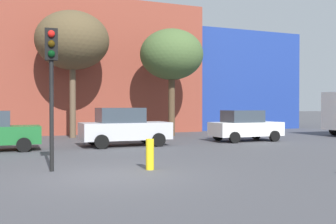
{
  "coord_description": "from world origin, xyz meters",
  "views": [
    {
      "loc": [
        -2.52,
        -10.25,
        1.87
      ],
      "look_at": [
        4.99,
        8.28,
        1.56
      ],
      "focal_mm": 41.72,
      "sensor_mm": 36.0,
      "label": 1
    }
  ],
  "objects_px": {
    "bare_tree_1": "(172,55)",
    "parked_car_2": "(124,127)",
    "parked_car_3": "(245,126)",
    "traffic_light_island": "(51,67)",
    "bare_tree_2": "(72,41)",
    "bollard_yellow_0": "(150,154)"
  },
  "relations": [
    {
      "from": "bare_tree_2",
      "to": "traffic_light_island",
      "type": "bearing_deg",
      "value": -101.13
    },
    {
      "from": "bare_tree_1",
      "to": "parked_car_2",
      "type": "bearing_deg",
      "value": -132.57
    },
    {
      "from": "parked_car_3",
      "to": "traffic_light_island",
      "type": "distance_m",
      "value": 12.34
    },
    {
      "from": "traffic_light_island",
      "to": "bare_tree_1",
      "type": "bearing_deg",
      "value": 147.1
    },
    {
      "from": "bare_tree_1",
      "to": "bare_tree_2",
      "type": "relative_size",
      "value": 0.9
    },
    {
      "from": "bare_tree_2",
      "to": "bollard_yellow_0",
      "type": "distance_m",
      "value": 13.6
    },
    {
      "from": "bare_tree_1",
      "to": "bollard_yellow_0",
      "type": "bearing_deg",
      "value": -115.41
    },
    {
      "from": "parked_car_3",
      "to": "bollard_yellow_0",
      "type": "relative_size",
      "value": 4.19
    },
    {
      "from": "traffic_light_island",
      "to": "bare_tree_1",
      "type": "distance_m",
      "value": 13.86
    },
    {
      "from": "bare_tree_1",
      "to": "bare_tree_2",
      "type": "xyz_separation_m",
      "value": [
        -5.95,
        0.83,
        0.63
      ]
    },
    {
      "from": "parked_car_2",
      "to": "bare_tree_2",
      "type": "relative_size",
      "value": 0.56
    },
    {
      "from": "traffic_light_island",
      "to": "bollard_yellow_0",
      "type": "bearing_deg",
      "value": 78.05
    },
    {
      "from": "parked_car_2",
      "to": "bare_tree_2",
      "type": "xyz_separation_m",
      "value": [
        -1.53,
        5.65,
        4.79
      ]
    },
    {
      "from": "parked_car_3",
      "to": "bare_tree_1",
      "type": "distance_m",
      "value": 6.79
    },
    {
      "from": "bare_tree_1",
      "to": "bare_tree_2",
      "type": "distance_m",
      "value": 6.04
    },
    {
      "from": "parked_car_3",
      "to": "traffic_light_island",
      "type": "relative_size",
      "value": 0.93
    },
    {
      "from": "parked_car_2",
      "to": "bare_tree_1",
      "type": "xyz_separation_m",
      "value": [
        4.42,
        4.81,
        4.16
      ]
    },
    {
      "from": "parked_car_2",
      "to": "bare_tree_2",
      "type": "height_order",
      "value": "bare_tree_2"
    },
    {
      "from": "parked_car_2",
      "to": "bare_tree_1",
      "type": "bearing_deg",
      "value": 47.43
    },
    {
      "from": "traffic_light_island",
      "to": "parked_car_2",
      "type": "bearing_deg",
      "value": 152.06
    },
    {
      "from": "traffic_light_island",
      "to": "bollard_yellow_0",
      "type": "height_order",
      "value": "traffic_light_island"
    },
    {
      "from": "parked_car_3",
      "to": "traffic_light_island",
      "type": "height_order",
      "value": "traffic_light_island"
    }
  ]
}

